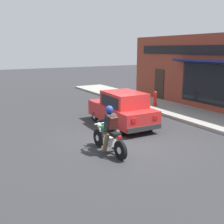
{
  "coord_description": "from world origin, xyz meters",
  "views": [
    {
      "loc": [
        -5.18,
        -7.82,
        3.39
      ],
      "look_at": [
        -0.03,
        0.92,
        0.95
      ],
      "focal_mm": 42.0,
      "sensor_mm": 36.0,
      "label": 1
    }
  ],
  "objects": [
    {
      "name": "traffic_cone",
      "position": [
        4.21,
        7.36,
        0.43
      ],
      "size": [
        0.36,
        0.36,
        0.6
      ],
      "color": "black",
      "rests_on": "sidewalk_curb"
    },
    {
      "name": "car_hatchback",
      "position": [
        1.01,
        1.81,
        0.77
      ],
      "size": [
        1.81,
        3.85,
        1.57
      ],
      "color": "black",
      "rests_on": "ground"
    },
    {
      "name": "fire_hydrant",
      "position": [
        4.65,
        3.89,
        0.57
      ],
      "size": [
        0.36,
        0.24,
        0.88
      ],
      "color": "red",
      "rests_on": "sidewalk_curb"
    },
    {
      "name": "motorcycle_with_rider",
      "position": [
        -1.07,
        -0.66,
        0.68
      ],
      "size": [
        0.56,
        2.02,
        1.62
      ],
      "color": "black",
      "rests_on": "ground"
    },
    {
      "name": "sidewalk_curb",
      "position": [
        5.13,
        3.0,
        0.07
      ],
      "size": [
        2.6,
        22.0,
        0.14
      ],
      "primitive_type": "cube",
      "color": "gray",
      "rests_on": "ground"
    },
    {
      "name": "storefront_building",
      "position": [
        6.66,
        2.34,
        2.11
      ],
      "size": [
        1.25,
        11.68,
        4.2
      ],
      "color": "brown",
      "rests_on": "ground"
    },
    {
      "name": "ground_plane",
      "position": [
        0.0,
        0.0,
        0.0
      ],
      "size": [
        80.0,
        80.0,
        0.0
      ],
      "primitive_type": "plane",
      "color": "#2B2B2D"
    }
  ]
}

